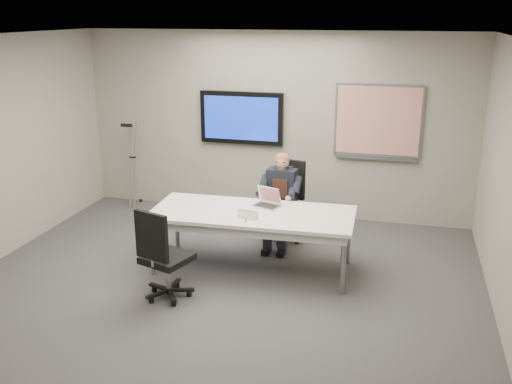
% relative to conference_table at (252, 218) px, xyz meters
% --- Properties ---
extents(floor, '(6.00, 6.00, 0.02)m').
position_rel_conference_table_xyz_m(floor, '(-0.23, -0.89, -0.67)').
color(floor, '#3B3A3D').
rests_on(floor, ground).
extents(ceiling, '(6.00, 6.00, 0.02)m').
position_rel_conference_table_xyz_m(ceiling, '(-0.23, -0.89, 2.13)').
color(ceiling, silver).
rests_on(ceiling, wall_back).
extents(wall_back, '(6.00, 0.02, 2.80)m').
position_rel_conference_table_xyz_m(wall_back, '(-0.23, 2.11, 0.73)').
color(wall_back, gray).
rests_on(wall_back, ground).
extents(wall_front, '(6.00, 0.02, 2.80)m').
position_rel_conference_table_xyz_m(wall_front, '(-0.23, -3.89, 0.73)').
color(wall_front, gray).
rests_on(wall_front, ground).
extents(conference_table, '(2.48, 1.11, 0.75)m').
position_rel_conference_table_xyz_m(conference_table, '(0.00, 0.00, 0.00)').
color(conference_table, white).
rests_on(conference_table, ground).
extents(tv_display, '(1.30, 0.09, 0.80)m').
position_rel_conference_table_xyz_m(tv_display, '(-0.73, 2.06, 0.83)').
color(tv_display, black).
rests_on(tv_display, wall_back).
extents(whiteboard, '(1.25, 0.08, 1.10)m').
position_rel_conference_table_xyz_m(whiteboard, '(1.32, 2.08, 0.86)').
color(whiteboard, gray).
rests_on(whiteboard, wall_back).
extents(office_chair_far, '(0.64, 0.64, 1.11)m').
position_rel_conference_table_xyz_m(office_chair_far, '(0.17, 1.03, -0.32)').
color(office_chair_far, black).
rests_on(office_chair_far, ground).
extents(office_chair_near, '(0.64, 0.64, 1.07)m').
position_rel_conference_table_xyz_m(office_chair_near, '(-0.73, -0.99, -0.33)').
color(office_chair_near, black).
rests_on(office_chair_near, ground).
extents(seated_person, '(0.41, 0.70, 1.27)m').
position_rel_conference_table_xyz_m(seated_person, '(0.16, 0.78, -0.15)').
color(seated_person, '#202536').
rests_on(seated_person, office_chair_far).
extents(crutch, '(0.41, 0.74, 1.48)m').
position_rel_conference_table_xyz_m(crutch, '(-2.50, 1.87, 0.05)').
color(crutch, '#9DA0A4').
rests_on(crutch, ground).
extents(laptop, '(0.37, 0.39, 0.22)m').
position_rel_conference_table_xyz_m(laptop, '(0.12, 0.28, 0.14)').
color(laptop, '#BDBDC0').
rests_on(laptop, conference_table).
extents(name_tent, '(0.26, 0.11, 0.10)m').
position_rel_conference_table_xyz_m(name_tent, '(0.01, -0.24, 0.14)').
color(name_tent, silver).
rests_on(name_tent, conference_table).
extents(pen, '(0.04, 0.13, 0.01)m').
position_rel_conference_table_xyz_m(pen, '(0.01, -0.31, 0.09)').
color(pen, black).
rests_on(pen, conference_table).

